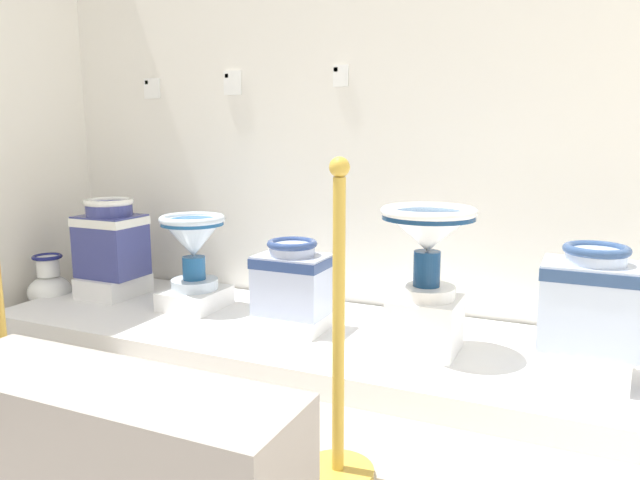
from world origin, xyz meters
TOP-DOWN VIEW (x-y plane):
  - wall_back at (1.92, 3.21)m, footprint 4.04×0.06m
  - display_platform at (1.92, 2.64)m, footprint 3.35×1.04m
  - plinth_block_broad_patterned at (0.61, 2.72)m, footprint 0.31×0.37m
  - antique_toilet_broad_patterned at (0.61, 2.72)m, footprint 0.37×0.30m
  - plinth_block_pale_glazed at (1.23, 2.71)m, footprint 0.31×0.35m
  - antique_toilet_pale_glazed at (1.23, 2.71)m, footprint 0.37×0.37m
  - plinth_block_tall_cobalt at (1.90, 2.61)m, footprint 0.36×0.32m
  - antique_toilet_tall_cobalt at (1.90, 2.61)m, footprint 0.37×0.27m
  - plinth_block_squat_floral at (2.60, 2.57)m, footprint 0.30×0.30m
  - antique_toilet_squat_floral at (2.60, 2.57)m, footprint 0.43×0.43m
  - plinth_block_central_ornate at (3.29, 2.56)m, footprint 0.30×0.35m
  - antique_toilet_central_ornate at (3.29, 2.56)m, footprint 0.40×0.28m
  - info_placard_first at (0.60, 3.18)m, footprint 0.13×0.01m
  - info_placard_second at (1.22, 3.18)m, footprint 0.12×0.01m
  - info_placard_third at (1.93, 3.18)m, footprint 0.09×0.01m
  - decorative_vase_spare at (0.20, 2.60)m, footprint 0.26×0.26m
  - stanchion_post_near_left at (0.92, 1.71)m, footprint 0.23×0.23m
  - stanchion_post_near_right at (2.56, 1.65)m, footprint 0.24×0.24m
  - museum_bench at (2.00, 1.22)m, footprint 1.21×0.36m

SIDE VIEW (x-z plane):
  - display_platform at x=1.92m, z-range 0.00..0.12m
  - decorative_vase_spare at x=0.20m, z-range -0.03..0.34m
  - plinth_block_tall_cobalt at x=1.90m, z-range 0.12..0.20m
  - plinth_block_pale_glazed at x=1.23m, z-range 0.12..0.23m
  - plinth_block_central_ornate at x=3.29m, z-range 0.12..0.24m
  - plinth_block_broad_patterned at x=0.61m, z-range 0.12..0.24m
  - museum_bench at x=2.00m, z-range 0.00..0.40m
  - plinth_block_squat_floral at x=2.60m, z-range 0.12..0.37m
  - stanchion_post_near_right at x=2.56m, z-range -0.19..0.85m
  - stanchion_post_near_left at x=0.92m, z-range -0.19..0.89m
  - antique_toilet_tall_cobalt at x=1.90m, z-range 0.20..0.59m
  - antique_toilet_central_ornate at x=3.29m, z-range 0.24..0.68m
  - antique_toilet_broad_patterned at x=0.61m, z-range 0.25..0.73m
  - antique_toilet_pale_glazed at x=1.23m, z-range 0.30..0.73m
  - antique_toilet_squat_floral at x=2.60m, z-range 0.47..0.88m
  - info_placard_first at x=0.60m, z-range 1.33..1.46m
  - info_placard_second at x=1.22m, z-range 1.34..1.48m
  - info_placard_third at x=1.93m, z-range 1.37..1.49m
  - wall_back at x=1.92m, z-range 0.00..3.30m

